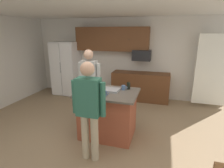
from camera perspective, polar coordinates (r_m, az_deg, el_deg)
floor at (r=3.96m, az=-5.39°, el=-16.28°), size 7.04×7.04×0.00m
ceiling at (r=3.39m, az=-6.63°, el=24.21°), size 7.04×7.04×0.00m
back_wall at (r=6.09m, az=4.12°, el=8.26°), size 6.40×0.10×2.60m
french_door_window_panel at (r=5.74m, az=29.42°, el=3.76°), size 0.90×0.06×2.00m
cabinet_run_upper at (r=5.95m, az=-0.07°, el=14.16°), size 2.40×0.38×0.75m
cabinet_run_lower at (r=5.86m, az=9.02°, el=-0.71°), size 1.80×0.63×0.90m
refrigerator at (r=6.50m, az=-14.34°, el=4.85°), size 0.87×0.76×1.83m
microwave_over_range at (r=5.68m, az=9.48°, el=9.06°), size 0.56×0.40×0.32m
kitchen_island at (r=3.78m, az=-1.30°, el=-9.41°), size 1.20×0.93×0.97m
person_elder_center at (r=4.34m, az=-7.27°, el=1.21°), size 0.57×0.23×1.75m
person_host_foreground at (r=2.90m, az=-7.42°, el=-6.99°), size 0.57×0.22×1.70m
glass_short_whisky at (r=3.85m, az=-4.63°, el=-0.36°), size 0.06×0.06×0.13m
glass_pilsner at (r=3.77m, az=5.29°, el=-0.53°), size 0.07×0.07×0.15m
mug_ceramic_white at (r=3.37m, az=-2.27°, el=-2.98°), size 0.12×0.08×0.10m
mug_blue_stoneware at (r=3.72m, az=3.71°, el=-1.14°), size 0.12×0.08×0.10m
glass_stout_tall at (r=3.48m, az=-9.72°, el=-2.15°), size 0.06×0.06×0.14m
serving_tray at (r=3.66m, az=-1.13°, el=-1.84°), size 0.44×0.30×0.04m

